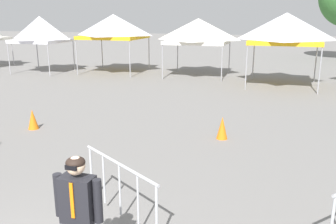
{
  "coord_description": "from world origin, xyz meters",
  "views": [
    {
      "loc": [
        2.83,
        -2.34,
        3.38
      ],
      "look_at": [
        0.24,
        5.01,
        1.3
      ],
      "focal_mm": 38.15,
      "sensor_mm": 36.0,
      "label": 1
    }
  ],
  "objects_px": {
    "canopy_tent_far_left": "(286,28)",
    "traffic_cone_near_barrier": "(33,119)",
    "person_foreground": "(79,213)",
    "crowd_barrier_by_lift": "(119,180)",
    "canopy_tent_behind_left": "(40,29)",
    "canopy_tent_left_of_center": "(198,31)",
    "traffic_cone_lot_center": "(222,128)",
    "canopy_tent_right_of_center": "(114,27)"
  },
  "relations": [
    {
      "from": "canopy_tent_far_left",
      "to": "crowd_barrier_by_lift",
      "type": "relative_size",
      "value": 1.96
    },
    {
      "from": "crowd_barrier_by_lift",
      "to": "canopy_tent_left_of_center",
      "type": "bearing_deg",
      "value": 100.13
    },
    {
      "from": "canopy_tent_far_left",
      "to": "crowd_barrier_by_lift",
      "type": "xyz_separation_m",
      "value": [
        -2.07,
        -13.95,
        -2.09
      ]
    },
    {
      "from": "canopy_tent_far_left",
      "to": "crowd_barrier_by_lift",
      "type": "distance_m",
      "value": 14.26
    },
    {
      "from": "canopy_tent_far_left",
      "to": "canopy_tent_behind_left",
      "type": "bearing_deg",
      "value": -179.47
    },
    {
      "from": "canopy_tent_right_of_center",
      "to": "crowd_barrier_by_lift",
      "type": "bearing_deg",
      "value": -62.14
    },
    {
      "from": "canopy_tent_right_of_center",
      "to": "traffic_cone_lot_center",
      "type": "distance_m",
      "value": 13.97
    },
    {
      "from": "canopy_tent_behind_left",
      "to": "person_foreground",
      "type": "distance_m",
      "value": 19.9
    },
    {
      "from": "traffic_cone_lot_center",
      "to": "traffic_cone_near_barrier",
      "type": "relative_size",
      "value": 1.04
    },
    {
      "from": "canopy_tent_left_of_center",
      "to": "traffic_cone_near_barrier",
      "type": "relative_size",
      "value": 5.89
    },
    {
      "from": "canopy_tent_right_of_center",
      "to": "canopy_tent_left_of_center",
      "type": "height_order",
      "value": "canopy_tent_right_of_center"
    },
    {
      "from": "canopy_tent_right_of_center",
      "to": "canopy_tent_far_left",
      "type": "xyz_separation_m",
      "value": [
        10.15,
        -1.35,
        0.03
      ]
    },
    {
      "from": "crowd_barrier_by_lift",
      "to": "traffic_cone_lot_center",
      "type": "height_order",
      "value": "crowd_barrier_by_lift"
    },
    {
      "from": "canopy_tent_far_left",
      "to": "crowd_barrier_by_lift",
      "type": "bearing_deg",
      "value": -98.43
    },
    {
      "from": "canopy_tent_behind_left",
      "to": "canopy_tent_far_left",
      "type": "xyz_separation_m",
      "value": [
        14.45,
        0.13,
        0.2
      ]
    },
    {
      "from": "canopy_tent_left_of_center",
      "to": "traffic_cone_lot_center",
      "type": "relative_size",
      "value": 5.67
    },
    {
      "from": "canopy_tent_far_left",
      "to": "canopy_tent_right_of_center",
      "type": "bearing_deg",
      "value": 172.44
    },
    {
      "from": "canopy_tent_behind_left",
      "to": "traffic_cone_near_barrier",
      "type": "bearing_deg",
      "value": -53.41
    },
    {
      "from": "crowd_barrier_by_lift",
      "to": "traffic_cone_near_barrier",
      "type": "relative_size",
      "value": 2.94
    },
    {
      "from": "crowd_barrier_by_lift",
      "to": "traffic_cone_lot_center",
      "type": "bearing_deg",
      "value": 80.55
    },
    {
      "from": "canopy_tent_behind_left",
      "to": "traffic_cone_near_barrier",
      "type": "height_order",
      "value": "canopy_tent_behind_left"
    },
    {
      "from": "traffic_cone_lot_center",
      "to": "traffic_cone_near_barrier",
      "type": "bearing_deg",
      "value": -169.78
    },
    {
      "from": "traffic_cone_near_barrier",
      "to": "crowd_barrier_by_lift",
      "type": "bearing_deg",
      "value": -37.47
    },
    {
      "from": "canopy_tent_far_left",
      "to": "traffic_cone_near_barrier",
      "type": "bearing_deg",
      "value": -124.52
    },
    {
      "from": "canopy_tent_left_of_center",
      "to": "traffic_cone_near_barrier",
      "type": "height_order",
      "value": "canopy_tent_left_of_center"
    },
    {
      "from": "crowd_barrier_by_lift",
      "to": "traffic_cone_near_barrier",
      "type": "xyz_separation_m",
      "value": [
        -4.93,
        3.78,
        -0.44
      ]
    },
    {
      "from": "canopy_tent_left_of_center",
      "to": "traffic_cone_near_barrier",
      "type": "distance_m",
      "value": 12.23
    },
    {
      "from": "canopy_tent_left_of_center",
      "to": "canopy_tent_far_left",
      "type": "relative_size",
      "value": 1.02
    },
    {
      "from": "canopy_tent_behind_left",
      "to": "traffic_cone_lot_center",
      "type": "height_order",
      "value": "canopy_tent_behind_left"
    },
    {
      "from": "traffic_cone_lot_center",
      "to": "canopy_tent_far_left",
      "type": "bearing_deg",
      "value": 82.11
    },
    {
      "from": "crowd_barrier_by_lift",
      "to": "canopy_tent_far_left",
      "type": "bearing_deg",
      "value": 81.57
    },
    {
      "from": "person_foreground",
      "to": "crowd_barrier_by_lift",
      "type": "relative_size",
      "value": 0.97
    },
    {
      "from": "canopy_tent_left_of_center",
      "to": "person_foreground",
      "type": "relative_size",
      "value": 2.06
    },
    {
      "from": "canopy_tent_left_of_center",
      "to": "person_foreground",
      "type": "distance_m",
      "value": 17.43
    },
    {
      "from": "canopy_tent_right_of_center",
      "to": "crowd_barrier_by_lift",
      "type": "relative_size",
      "value": 2.06
    },
    {
      "from": "canopy_tent_right_of_center",
      "to": "canopy_tent_left_of_center",
      "type": "bearing_deg",
      "value": 3.2
    },
    {
      "from": "canopy_tent_right_of_center",
      "to": "traffic_cone_lot_center",
      "type": "xyz_separation_m",
      "value": [
        8.89,
        -10.49,
        -2.49
      ]
    },
    {
      "from": "canopy_tent_right_of_center",
      "to": "canopy_tent_behind_left",
      "type": "bearing_deg",
      "value": -160.95
    },
    {
      "from": "canopy_tent_right_of_center",
      "to": "person_foreground",
      "type": "height_order",
      "value": "canopy_tent_right_of_center"
    },
    {
      "from": "canopy_tent_behind_left",
      "to": "person_foreground",
      "type": "bearing_deg",
      "value": -50.56
    },
    {
      "from": "canopy_tent_right_of_center",
      "to": "person_foreground",
      "type": "relative_size",
      "value": 2.12
    },
    {
      "from": "canopy_tent_left_of_center",
      "to": "crowd_barrier_by_lift",
      "type": "xyz_separation_m",
      "value": [
        2.79,
        -15.59,
        -1.85
      ]
    }
  ]
}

